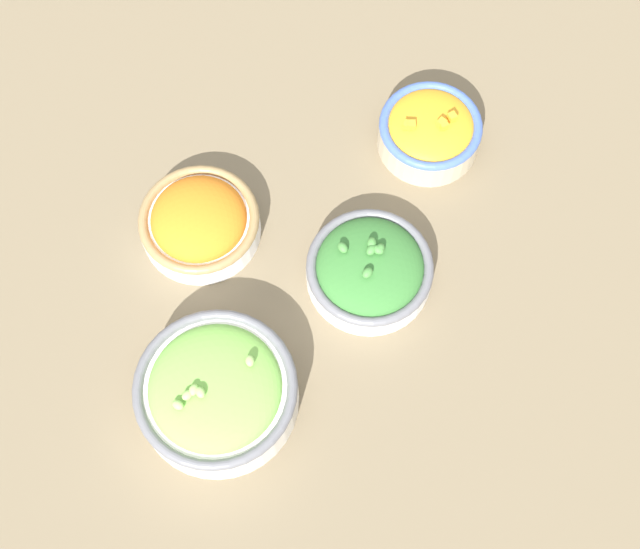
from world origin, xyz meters
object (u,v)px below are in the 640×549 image
Objects in this scene: bowl_carrots at (199,222)px; bowl_squash at (430,131)px; bowl_lettuce at (216,391)px; bowl_broccoli at (370,269)px.

bowl_squash is (-0.31, 0.00, 0.00)m from bowl_carrots.
bowl_carrots is 0.81× the size of bowl_lettuce.
bowl_lettuce reaches higher than bowl_carrots.
bowl_broccoli is at bearing 138.94° from bowl_carrots.
bowl_lettuce is at bearing 29.23° from bowl_squash.
bowl_carrots is 1.13× the size of bowl_squash.
bowl_squash is at bearing -150.77° from bowl_lettuce.
bowl_lettuce is 1.40× the size of bowl_squash.
bowl_broccoli is 0.20m from bowl_squash.
bowl_carrots is 0.22m from bowl_lettuce.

